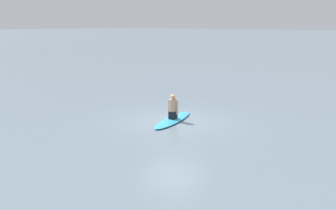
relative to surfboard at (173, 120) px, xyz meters
The scene contains 3 objects.
ground_plane 0.06m from the surfboard, 103.92° to the left, with size 400.00×400.00×0.00m, color slate.
surfboard is the anchor object (origin of this frame).
person_paddler 0.49m from the surfboard, behind, with size 0.44×0.37×0.99m.
Camera 1 is at (8.46, -11.79, 3.87)m, focal length 39.70 mm.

